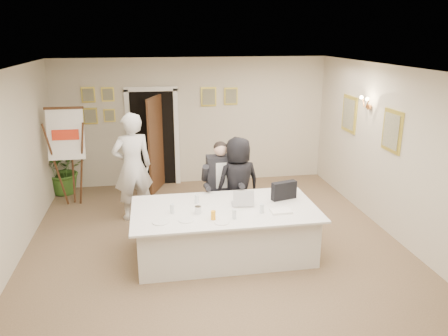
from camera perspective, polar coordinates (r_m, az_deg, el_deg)
floor at (r=6.97m, az=-0.82°, el=-10.98°), size 7.00×7.00×0.00m
ceiling at (r=6.16m, az=-0.93°, el=12.62°), size 6.00×7.00×0.02m
wall_back at (r=9.80m, az=-4.05°, el=6.06°), size 6.00×0.10×2.80m
wall_front at (r=3.33m, az=8.93°, el=-17.75°), size 6.00×0.10×2.80m
wall_left at (r=6.69m, az=-27.20°, el=-1.21°), size 0.10×7.00×2.80m
wall_right at (r=7.48m, az=22.47°, el=1.22°), size 0.10×7.00×2.80m
doorway at (r=9.66m, az=-9.12°, el=3.54°), size 1.14×0.86×2.20m
pictures_back_wall at (r=9.65m, az=-8.87°, el=8.43°), size 3.40×0.06×0.80m
pictures_right_wall at (r=8.40m, az=18.32°, el=5.76°), size 0.06×2.20×0.80m
wall_sconce at (r=8.31m, az=18.12°, el=8.13°), size 0.20×0.30×0.24m
conference_table at (r=6.75m, az=0.08°, el=-8.25°), size 2.78×1.48×0.78m
seated_man at (r=7.64m, az=-0.40°, el=-2.07°), size 0.80×0.83×1.54m
flip_chart at (r=8.98m, az=-19.50°, el=0.74°), size 0.68×0.43×1.94m
standing_man at (r=8.02m, az=-11.85°, el=0.14°), size 0.83×0.66×1.98m
standing_woman at (r=7.54m, az=1.85°, el=-2.00°), size 0.89×0.68×1.63m
potted_palm at (r=9.85m, az=-20.17°, el=-0.17°), size 1.19×1.12×1.05m
laptop at (r=6.69m, az=2.37°, el=-3.64°), size 0.36×0.38×0.28m
laptop_bag at (r=6.95m, az=7.84°, el=-2.92°), size 0.43×0.22×0.29m
paper_stack at (r=6.50m, az=7.45°, el=-5.60°), size 0.30×0.21×0.03m
plate_left at (r=6.17m, az=-8.28°, el=-7.00°), size 0.27×0.27×0.01m
plate_mid at (r=6.19m, az=-4.96°, el=-6.81°), size 0.22×0.22×0.01m
plate_near at (r=6.10m, az=-0.28°, el=-7.08°), size 0.25×0.25×0.01m
glass_a at (r=6.43m, az=-6.79°, el=-5.32°), size 0.07×0.07×0.14m
glass_b at (r=6.20m, az=1.35°, el=-6.05°), size 0.07×0.07×0.14m
glass_c at (r=6.42m, az=4.97°, el=-5.29°), size 0.08×0.08×0.14m
glass_d at (r=6.75m, az=-3.58°, el=-4.08°), size 0.08×0.08×0.14m
oj_glass at (r=6.18m, az=-1.42°, el=-6.19°), size 0.09×0.09×0.13m
steel_jug at (r=6.39m, az=-3.42°, el=-5.49°), size 0.11×0.11×0.11m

